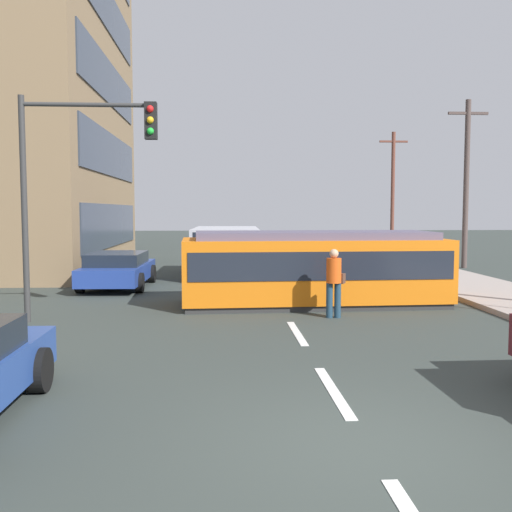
{
  "coord_description": "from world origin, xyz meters",
  "views": [
    {
      "loc": [
        -1.61,
        -6.15,
        2.59
      ],
      "look_at": [
        -0.75,
        7.94,
        1.49
      ],
      "focal_mm": 41.04,
      "sensor_mm": 36.0,
      "label": 1
    }
  ],
  "objects": [
    {
      "name": "streetcar_tram",
      "position": [
        0.95,
        9.73,
        1.04
      ],
      "size": [
        7.25,
        2.81,
        2.02
      ],
      "color": "orange",
      "rests_on": "ground"
    },
    {
      "name": "traffic_light_mast",
      "position": [
        -4.89,
        7.6,
        3.66
      ],
      "size": [
        3.12,
        0.33,
        5.2
      ],
      "color": "#333333",
      "rests_on": "ground"
    },
    {
      "name": "ground_plane",
      "position": [
        0.0,
        10.0,
        0.0
      ],
      "size": [
        120.0,
        120.0,
        0.0
      ],
      "primitive_type": "plane",
      "color": "#333A36"
    },
    {
      "name": "lane_stripe_4",
      "position": [
        0.0,
        21.73,
        0.01
      ],
      "size": [
        0.16,
        2.4,
        0.01
      ],
      "primitive_type": "cube",
      "color": "silver",
      "rests_on": "ground"
    },
    {
      "name": "lane_stripe_1",
      "position": [
        0.0,
        2.0,
        0.01
      ],
      "size": [
        0.16,
        2.4,
        0.01
      ],
      "primitive_type": "cube",
      "color": "silver",
      "rests_on": "ground"
    },
    {
      "name": "utility_pole_far",
      "position": [
        9.35,
        30.62,
        3.95
      ],
      "size": [
        1.8,
        0.24,
        7.55
      ],
      "color": "brown",
      "rests_on": "ground"
    },
    {
      "name": "parked_sedan_mid",
      "position": [
        -5.06,
        13.69,
        0.63
      ],
      "size": [
        2.19,
        4.48,
        1.19
      ],
      "color": "navy",
      "rests_on": "ground"
    },
    {
      "name": "lane_stripe_3",
      "position": [
        0.0,
        15.73,
        0.01
      ],
      "size": [
        0.16,
        2.4,
        0.01
      ],
      "primitive_type": "cube",
      "color": "silver",
      "rests_on": "ground"
    },
    {
      "name": "city_bus",
      "position": [
        -1.39,
        17.01,
        1.09
      ],
      "size": [
        2.67,
        5.21,
        1.91
      ],
      "color": "#AFB1BB",
      "rests_on": "ground"
    },
    {
      "name": "utility_pole_mid",
      "position": [
        9.4,
        19.56,
        3.93
      ],
      "size": [
        1.8,
        0.24,
        7.5
      ],
      "color": "#4E403C",
      "rests_on": "ground"
    },
    {
      "name": "pedestrian_crossing",
      "position": [
        1.12,
        7.72,
        0.94
      ],
      "size": [
        0.49,
        0.36,
        1.67
      ],
      "color": "#1E394D",
      "rests_on": "ground"
    },
    {
      "name": "lane_stripe_2",
      "position": [
        0.0,
        6.0,
        0.01
      ],
      "size": [
        0.16,
        2.4,
        0.01
      ],
      "primitive_type": "cube",
      "color": "silver",
      "rests_on": "ground"
    }
  ]
}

